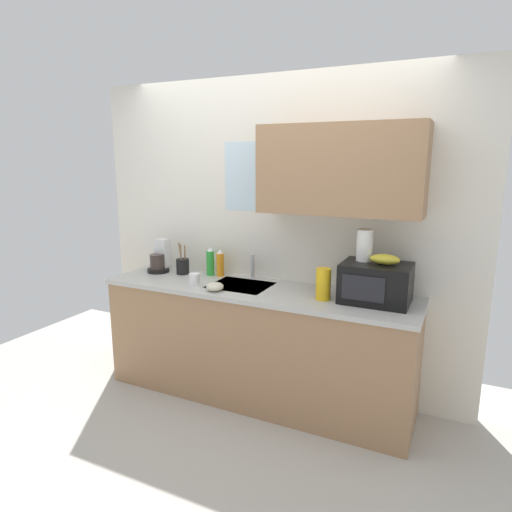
{
  "coord_description": "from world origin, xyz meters",
  "views": [
    {
      "loc": [
        1.41,
        -2.93,
        1.85
      ],
      "look_at": [
        0.0,
        0.0,
        1.15
      ],
      "focal_mm": 31.11,
      "sensor_mm": 36.0,
      "label": 1
    }
  ],
  "objects_px": {
    "microwave": "(376,283)",
    "paper_towel_roll": "(365,245)",
    "banana_bunch": "(385,259)",
    "utensil_crock": "(183,266)",
    "coffee_maker": "(160,260)",
    "small_bowl": "(215,287)",
    "dish_soap_bottle_orange": "(220,264)",
    "cereal_canister": "(323,284)",
    "mug_white": "(194,279)",
    "dish_soap_bottle_green": "(210,262)"
  },
  "relations": [
    {
      "from": "mug_white",
      "to": "small_bowl",
      "type": "relative_size",
      "value": 0.73
    },
    {
      "from": "dish_soap_bottle_orange",
      "to": "mug_white",
      "type": "relative_size",
      "value": 2.42
    },
    {
      "from": "paper_towel_roll",
      "to": "cereal_canister",
      "type": "xyz_separation_m",
      "value": [
        -0.24,
        -0.15,
        -0.27
      ]
    },
    {
      "from": "paper_towel_roll",
      "to": "microwave",
      "type": "bearing_deg",
      "value": -27.38
    },
    {
      "from": "microwave",
      "to": "small_bowl",
      "type": "relative_size",
      "value": 3.54
    },
    {
      "from": "small_bowl",
      "to": "dish_soap_bottle_orange",
      "type": "bearing_deg",
      "value": 114.62
    },
    {
      "from": "banana_bunch",
      "to": "coffee_maker",
      "type": "height_order",
      "value": "banana_bunch"
    },
    {
      "from": "dish_soap_bottle_orange",
      "to": "banana_bunch",
      "type": "bearing_deg",
      "value": -6.0
    },
    {
      "from": "dish_soap_bottle_green",
      "to": "small_bowl",
      "type": "bearing_deg",
      "value": -54.69
    },
    {
      "from": "cereal_canister",
      "to": "mug_white",
      "type": "distance_m",
      "value": 1.01
    },
    {
      "from": "dish_soap_bottle_orange",
      "to": "utensil_crock",
      "type": "relative_size",
      "value": 0.84
    },
    {
      "from": "banana_bunch",
      "to": "utensil_crock",
      "type": "xyz_separation_m",
      "value": [
        -1.69,
        0.07,
        -0.24
      ]
    },
    {
      "from": "dish_soap_bottle_green",
      "to": "small_bowl",
      "type": "distance_m",
      "value": 0.48
    },
    {
      "from": "cereal_canister",
      "to": "utensil_crock",
      "type": "bearing_deg",
      "value": 172.55
    },
    {
      "from": "microwave",
      "to": "dish_soap_bottle_green",
      "type": "relative_size",
      "value": 1.89
    },
    {
      "from": "dish_soap_bottle_green",
      "to": "utensil_crock",
      "type": "bearing_deg",
      "value": -164.9
    },
    {
      "from": "microwave",
      "to": "cereal_canister",
      "type": "distance_m",
      "value": 0.35
    },
    {
      "from": "banana_bunch",
      "to": "cereal_canister",
      "type": "bearing_deg",
      "value": -165.62
    },
    {
      "from": "banana_bunch",
      "to": "microwave",
      "type": "bearing_deg",
      "value": -178.23
    },
    {
      "from": "banana_bunch",
      "to": "small_bowl",
      "type": "relative_size",
      "value": 1.54
    },
    {
      "from": "microwave",
      "to": "banana_bunch",
      "type": "xyz_separation_m",
      "value": [
        0.05,
        0.0,
        0.17
      ]
    },
    {
      "from": "microwave",
      "to": "banana_bunch",
      "type": "relative_size",
      "value": 2.3
    },
    {
      "from": "banana_bunch",
      "to": "paper_towel_roll",
      "type": "height_order",
      "value": "paper_towel_roll"
    },
    {
      "from": "banana_bunch",
      "to": "coffee_maker",
      "type": "bearing_deg",
      "value": 178.26
    },
    {
      "from": "banana_bunch",
      "to": "dish_soap_bottle_green",
      "type": "distance_m",
      "value": 1.47
    },
    {
      "from": "banana_bunch",
      "to": "dish_soap_bottle_orange",
      "type": "height_order",
      "value": "banana_bunch"
    },
    {
      "from": "microwave",
      "to": "cereal_canister",
      "type": "bearing_deg",
      "value": -163.83
    },
    {
      "from": "cereal_canister",
      "to": "mug_white",
      "type": "height_order",
      "value": "cereal_canister"
    },
    {
      "from": "microwave",
      "to": "dish_soap_bottle_green",
      "type": "bearing_deg",
      "value": 174.47
    },
    {
      "from": "paper_towel_roll",
      "to": "cereal_canister",
      "type": "relative_size",
      "value": 0.99
    },
    {
      "from": "dish_soap_bottle_green",
      "to": "mug_white",
      "type": "distance_m",
      "value": 0.33
    },
    {
      "from": "microwave",
      "to": "coffee_maker",
      "type": "bearing_deg",
      "value": 178.16
    },
    {
      "from": "paper_towel_roll",
      "to": "small_bowl",
      "type": "height_order",
      "value": "paper_towel_roll"
    },
    {
      "from": "coffee_maker",
      "to": "mug_white",
      "type": "distance_m",
      "value": 0.58
    },
    {
      "from": "paper_towel_roll",
      "to": "utensil_crock",
      "type": "bearing_deg",
      "value": 179.26
    },
    {
      "from": "banana_bunch",
      "to": "dish_soap_bottle_orange",
      "type": "relative_size",
      "value": 0.87
    },
    {
      "from": "dish_soap_bottle_orange",
      "to": "dish_soap_bottle_green",
      "type": "xyz_separation_m",
      "value": [
        -0.09,
        -0.01,
        0.01
      ]
    },
    {
      "from": "microwave",
      "to": "paper_towel_roll",
      "type": "bearing_deg",
      "value": 152.62
    },
    {
      "from": "microwave",
      "to": "dish_soap_bottle_green",
      "type": "xyz_separation_m",
      "value": [
        -1.4,
        0.14,
        -0.02
      ]
    },
    {
      "from": "banana_bunch",
      "to": "utensil_crock",
      "type": "distance_m",
      "value": 1.71
    },
    {
      "from": "paper_towel_roll",
      "to": "utensil_crock",
      "type": "relative_size",
      "value": 0.8
    },
    {
      "from": "paper_towel_roll",
      "to": "utensil_crock",
      "type": "height_order",
      "value": "paper_towel_roll"
    },
    {
      "from": "mug_white",
      "to": "coffee_maker",
      "type": "bearing_deg",
      "value": 154.46
    },
    {
      "from": "paper_towel_roll",
      "to": "dish_soap_bottle_green",
      "type": "xyz_separation_m",
      "value": [
        -1.3,
        0.08,
        -0.27
      ]
    },
    {
      "from": "mug_white",
      "to": "microwave",
      "type": "bearing_deg",
      "value": 7.96
    },
    {
      "from": "microwave",
      "to": "paper_towel_roll",
      "type": "xyz_separation_m",
      "value": [
        -0.1,
        0.05,
        0.24
      ]
    },
    {
      "from": "microwave",
      "to": "coffee_maker",
      "type": "distance_m",
      "value": 1.87
    },
    {
      "from": "coffee_maker",
      "to": "paper_towel_roll",
      "type": "bearing_deg",
      "value": -0.27
    },
    {
      "from": "dish_soap_bottle_green",
      "to": "cereal_canister",
      "type": "height_order",
      "value": "dish_soap_bottle_green"
    },
    {
      "from": "utensil_crock",
      "to": "paper_towel_roll",
      "type": "bearing_deg",
      "value": -0.74
    }
  ]
}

